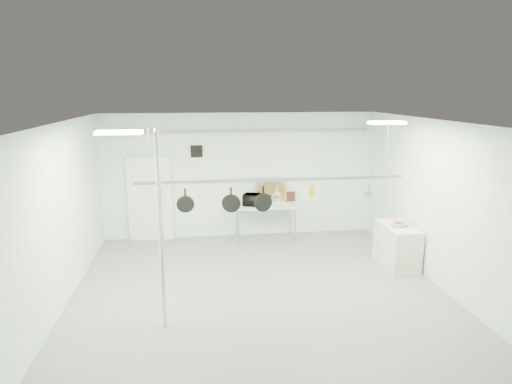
{
  "coord_description": "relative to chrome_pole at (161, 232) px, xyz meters",
  "views": [
    {
      "loc": [
        -1.13,
        -7.51,
        3.74
      ],
      "look_at": [
        0.01,
        1.0,
        1.83
      ],
      "focal_mm": 32.0,
      "sensor_mm": 36.0,
      "label": 1
    }
  ],
  "objects": [
    {
      "name": "coffee_canister",
      "position": [
        2.41,
        4.22,
        -0.61
      ],
      "size": [
        0.19,
        0.19,
        0.18
      ],
      "primitive_type": "cylinder",
      "rotation": [
        0.0,
        0.0,
        0.32
      ],
      "color": "silver",
      "rests_on": "prep_table"
    },
    {
      "name": "skillet_mid",
      "position": [
        1.17,
        0.9,
        0.25
      ],
      "size": [
        0.33,
        0.12,
        0.47
      ],
      "primitive_type": null,
      "rotation": [
        0.0,
        0.0,
        -0.18
      ],
      "color": "black",
      "rests_on": "pot_rack"
    },
    {
      "name": "grater",
      "position": [
        2.63,
        0.9,
        0.37
      ],
      "size": [
        0.1,
        0.06,
        0.24
      ],
      "primitive_type": null,
      "rotation": [
        0.0,
        0.0,
        -0.41
      ],
      "color": "gold",
      "rests_on": "pot_rack"
    },
    {
      "name": "light_panel_left",
      "position": [
        -0.5,
        -0.2,
        1.56
      ],
      "size": [
        0.65,
        0.3,
        0.05
      ],
      "primitive_type": "cube",
      "color": "white",
      "rests_on": "ceiling"
    },
    {
      "name": "floor",
      "position": [
        1.7,
        0.6,
        -1.6
      ],
      "size": [
        8.0,
        8.0,
        0.0
      ],
      "primitive_type": "plane",
      "color": "gray",
      "rests_on": "ground"
    },
    {
      "name": "door",
      "position": [
        -0.6,
        4.54,
        -0.55
      ],
      "size": [
        1.1,
        0.1,
        2.2
      ],
      "primitive_type": "cube",
      "color": "silver",
      "rests_on": "floor"
    },
    {
      "name": "microwave",
      "position": [
        2.01,
        4.15,
        -0.55
      ],
      "size": [
        0.62,
        0.53,
        0.29
      ],
      "primitive_type": "imported",
      "rotation": [
        0.0,
        0.0,
        2.75
      ],
      "color": "black",
      "rests_on": "prep_table"
    },
    {
      "name": "saucepan",
      "position": [
        3.7,
        0.9,
        0.37
      ],
      "size": [
        0.14,
        0.09,
        0.24
      ],
      "primitive_type": null,
      "rotation": [
        0.0,
        0.0,
        -0.07
      ],
      "color": "silver",
      "rests_on": "pot_rack"
    },
    {
      "name": "back_wall",
      "position": [
        1.7,
        4.59,
        0.0
      ],
      "size": [
        7.0,
        0.02,
        3.2
      ],
      "primitive_type": "cube",
      "color": "silver",
      "rests_on": "floor"
    },
    {
      "name": "skillet_left",
      "position": [
        0.37,
        0.9,
        0.28
      ],
      "size": [
        0.3,
        0.06,
        0.41
      ],
      "primitive_type": null,
      "rotation": [
        0.0,
        0.0,
        0.0
      ],
      "color": "black",
      "rests_on": "pot_rack"
    },
    {
      "name": "pot_rack",
      "position": [
        1.9,
        0.9,
        0.63
      ],
      "size": [
        4.8,
        0.06,
        1.0
      ],
      "color": "#B7B7BC",
      "rests_on": "ceiling"
    },
    {
      "name": "fruit_cluster",
      "position": [
        4.85,
        1.97,
        -0.62
      ],
      "size": [
        0.24,
        0.24,
        0.09
      ],
      "primitive_type": null,
      "color": "maroon",
      "rests_on": "fruit_bowl"
    },
    {
      "name": "light_panel_right",
      "position": [
        4.1,
        1.2,
        1.56
      ],
      "size": [
        0.65,
        0.3,
        0.05
      ],
      "primitive_type": "cube",
      "color": "white",
      "rests_on": "ceiling"
    },
    {
      "name": "right_wall",
      "position": [
        5.19,
        0.6,
        0.0
      ],
      "size": [
        0.02,
        8.0,
        3.2
      ],
      "primitive_type": "cube",
      "color": "silver",
      "rests_on": "floor"
    },
    {
      "name": "chrome_pole",
      "position": [
        0.0,
        0.0,
        0.0
      ],
      "size": [
        0.08,
        0.08,
        3.2
      ],
      "primitive_type": "cylinder",
      "color": "silver",
      "rests_on": "floor"
    },
    {
      "name": "skillet_right",
      "position": [
        1.75,
        0.9,
        0.26
      ],
      "size": [
        0.34,
        0.14,
        0.45
      ],
      "primitive_type": null,
      "rotation": [
        0.0,
        0.0,
        0.23
      ],
      "color": "black",
      "rests_on": "pot_rack"
    },
    {
      "name": "fruit_bowl",
      "position": [
        4.85,
        1.97,
        -0.66
      ],
      "size": [
        0.47,
        0.47,
        0.09
      ],
      "primitive_type": "imported",
      "rotation": [
        0.0,
        0.0,
        -0.42
      ],
      "color": "silver",
      "rests_on": "side_cabinet"
    },
    {
      "name": "ceiling",
      "position": [
        1.7,
        0.6,
        1.59
      ],
      "size": [
        7.0,
        8.0,
        0.02
      ],
      "primitive_type": "cube",
      "color": "silver",
      "rests_on": "back_wall"
    },
    {
      "name": "prep_table",
      "position": [
        2.3,
        4.2,
        -0.77
      ],
      "size": [
        1.6,
        0.7,
        0.91
      ],
      "color": "silver",
      "rests_on": "floor"
    },
    {
      "name": "painting_large",
      "position": [
        2.51,
        4.5,
        -0.41
      ],
      "size": [
        0.78,
        0.16,
        0.58
      ],
      "primitive_type": "cube",
      "rotation": [
        -0.14,
        0.0,
        -0.03
      ],
      "color": "orange",
      "rests_on": "prep_table"
    },
    {
      "name": "conduit_pipe",
      "position": [
        1.7,
        4.5,
        1.15
      ],
      "size": [
        6.6,
        0.07,
        0.07
      ],
      "primitive_type": "cylinder",
      "rotation": [
        0.0,
        1.57,
        0.0
      ],
      "color": "gray",
      "rests_on": "back_wall"
    },
    {
      "name": "painting_small",
      "position": [
        2.98,
        4.5,
        -0.57
      ],
      "size": [
        0.3,
        0.09,
        0.25
      ],
      "primitive_type": "cube",
      "rotation": [
        -0.17,
        0.0,
        0.01
      ],
      "color": "#311A11",
      "rests_on": "prep_table"
    },
    {
      "name": "side_cabinet",
      "position": [
        4.85,
        2.0,
        -1.15
      ],
      "size": [
        0.6,
        1.2,
        0.9
      ],
      "primitive_type": "cube",
      "color": "beige",
      "rests_on": "floor"
    },
    {
      "name": "whisk",
      "position": [
        1.99,
        0.9,
        0.31
      ],
      "size": [
        0.22,
        0.22,
        0.36
      ],
      "primitive_type": null,
      "rotation": [
        0.0,
        0.0,
        -0.2
      ],
      "color": "silver",
      "rests_on": "pot_rack"
    },
    {
      "name": "wall_vent",
      "position": [
        0.6,
        4.57,
        0.65
      ],
      "size": [
        0.3,
        0.04,
        0.3
      ],
      "primitive_type": "cube",
      "color": "black",
      "rests_on": "back_wall"
    }
  ]
}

